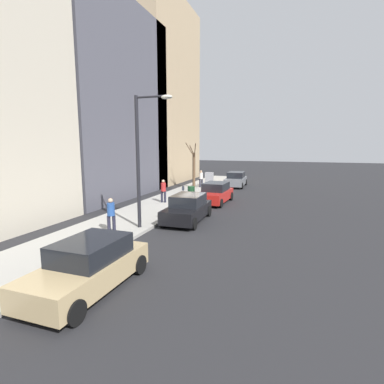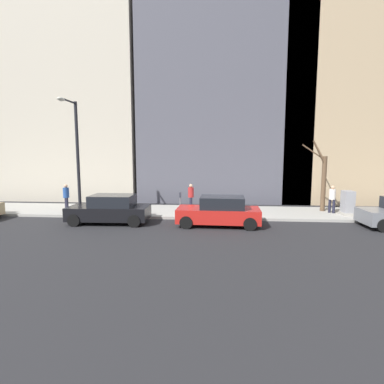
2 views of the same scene
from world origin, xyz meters
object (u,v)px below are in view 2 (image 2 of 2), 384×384
at_px(parking_meter, 180,201).
at_px(pedestrian_midblock, 191,195).
at_px(streetlamp, 75,148).
at_px(pedestrian_near_meter, 332,197).
at_px(office_tower_left, 344,81).
at_px(bare_tree, 323,180).
at_px(trash_bin, 232,207).
at_px(office_block_center, 222,110).
at_px(office_tower_right, 90,98).
at_px(parked_car_red, 219,212).
at_px(utility_box, 348,203).
at_px(pedestrian_far_corner, 66,196).
at_px(parked_car_black, 110,210).

relative_size(parking_meter, pedestrian_midblock, 0.81).
height_order(parking_meter, streetlamp, streetlamp).
height_order(pedestrian_near_meter, office_tower_left, office_tower_left).
bearing_deg(bare_tree, trash_bin, 106.79).
height_order(office_block_center, office_tower_right, office_tower_right).
bearing_deg(office_tower_left, office_tower_right, 92.52).
xyz_separation_m(streetlamp, bare_tree, (2.32, -14.66, -1.96)).
xyz_separation_m(parked_car_red, utility_box, (2.57, -7.40, 0.11)).
bearing_deg(pedestrian_far_corner, office_tower_right, 152.71).
relative_size(streetlamp, trash_bin, 7.22).
distance_m(parking_meter, trash_bin, 3.05).
bearing_deg(pedestrian_midblock, office_block_center, 158.73).
xyz_separation_m(parking_meter, office_tower_left, (11.43, -13.19, 9.08)).
height_order(pedestrian_midblock, office_block_center, office_block_center).
bearing_deg(office_block_center, pedestrian_near_meter, -146.67).
relative_size(parked_car_red, office_tower_right, 0.24).
xyz_separation_m(parked_car_black, pedestrian_midblock, (3.34, -4.03, 0.35)).
bearing_deg(streetlamp, utility_box, -86.28).
bearing_deg(parked_car_black, utility_box, -81.16).
distance_m(parked_car_black, streetlamp, 4.35).
height_order(parking_meter, office_block_center, office_block_center).
distance_m(pedestrian_near_meter, office_block_center, 13.59).
bearing_deg(parked_car_red, pedestrian_far_corner, 76.14).
bearing_deg(office_block_center, pedestrian_midblock, 168.36).
height_order(streetlamp, trash_bin, streetlamp).
height_order(office_tower_left, office_tower_right, office_tower_left).
bearing_deg(parked_car_red, trash_bin, -17.74).
relative_size(bare_tree, office_block_center, 0.29).
bearing_deg(office_tower_left, parked_car_black, 127.91).
bearing_deg(pedestrian_far_corner, office_block_center, 96.36).
height_order(utility_box, bare_tree, bare_tree).
relative_size(parking_meter, office_tower_right, 0.08).
bearing_deg(parked_car_black, parking_meter, -67.32).
distance_m(pedestrian_far_corner, office_block_center, 15.79).
relative_size(pedestrian_near_meter, office_tower_left, 0.08).
xyz_separation_m(utility_box, office_block_center, (10.59, 7.16, 6.83)).
bearing_deg(parked_car_black, office_tower_left, -53.85).
bearing_deg(utility_box, parked_car_black, 100.61).
bearing_deg(streetlamp, parked_car_black, -120.51).
distance_m(streetlamp, pedestrian_midblock, 7.37).
bearing_deg(pedestrian_midblock, office_tower_left, 117.72).
bearing_deg(trash_bin, office_tower_left, -42.89).
height_order(pedestrian_near_meter, office_tower_right, office_tower_right).
xyz_separation_m(pedestrian_far_corner, office_tower_right, (9.51, 2.28, 7.69)).
bearing_deg(office_block_center, parked_car_red, 178.95).
height_order(parked_car_black, pedestrian_near_meter, pedestrian_near_meter).
bearing_deg(trash_bin, utility_box, -86.55).
bearing_deg(streetlamp, parking_meter, -88.41).
height_order(trash_bin, pedestrian_midblock, pedestrian_midblock).
distance_m(parked_car_black, utility_box, 13.42).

